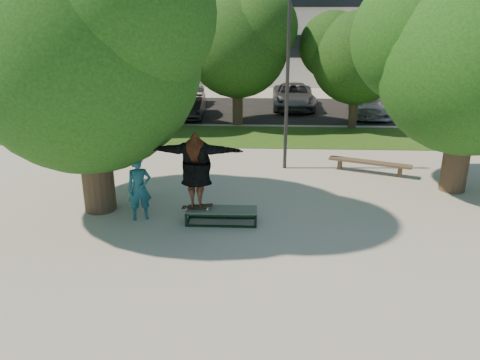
{
  "coord_description": "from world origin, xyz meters",
  "views": [
    {
      "loc": [
        0.16,
        -10.67,
        4.98
      ],
      "look_at": [
        -0.36,
        0.6,
        1.06
      ],
      "focal_mm": 35.0,
      "sensor_mm": 36.0,
      "label": 1
    }
  ],
  "objects_px": {
    "tree_left": "(81,42)",
    "lamppost": "(287,77)",
    "car_silver_a": "(181,94)",
    "car_dark": "(190,105)",
    "car_silver_b": "(369,101)",
    "bystander": "(139,188)",
    "bench": "(370,163)",
    "grind_box": "(222,216)",
    "car_grey": "(293,96)",
    "tree_right": "(469,51)"
  },
  "relations": [
    {
      "from": "lamppost",
      "to": "bystander",
      "type": "xyz_separation_m",
      "value": [
        -3.94,
        -4.57,
        -2.31
      ]
    },
    {
      "from": "tree_right",
      "to": "car_dark",
      "type": "bearing_deg",
      "value": 131.87
    },
    {
      "from": "tree_left",
      "to": "car_dark",
      "type": "height_order",
      "value": "tree_left"
    },
    {
      "from": "tree_left",
      "to": "grind_box",
      "type": "relative_size",
      "value": 3.95
    },
    {
      "from": "tree_left",
      "to": "lamppost",
      "type": "xyz_separation_m",
      "value": [
        5.29,
        3.91,
        -1.27
      ]
    },
    {
      "from": "bench",
      "to": "car_dark",
      "type": "relative_size",
      "value": 0.68
    },
    {
      "from": "tree_left",
      "to": "lamppost",
      "type": "height_order",
      "value": "tree_left"
    },
    {
      "from": "lamppost",
      "to": "bench",
      "type": "distance_m",
      "value": 4.01
    },
    {
      "from": "bystander",
      "to": "car_silver_a",
      "type": "relative_size",
      "value": 0.36
    },
    {
      "from": "lamppost",
      "to": "bystander",
      "type": "height_order",
      "value": "lamppost"
    },
    {
      "from": "tree_right",
      "to": "grind_box",
      "type": "distance_m",
      "value": 8.28
    },
    {
      "from": "bystander",
      "to": "bench",
      "type": "relative_size",
      "value": 0.63
    },
    {
      "from": "tree_right",
      "to": "car_silver_b",
      "type": "bearing_deg",
      "value": 89.78
    },
    {
      "from": "grind_box",
      "to": "car_dark",
      "type": "relative_size",
      "value": 0.46
    },
    {
      "from": "car_silver_a",
      "to": "car_dark",
      "type": "height_order",
      "value": "car_silver_a"
    },
    {
      "from": "lamppost",
      "to": "car_silver_a",
      "type": "relative_size",
      "value": 1.31
    },
    {
      "from": "car_silver_b",
      "to": "car_dark",
      "type": "bearing_deg",
      "value": -168.01
    },
    {
      "from": "car_silver_b",
      "to": "car_silver_a",
      "type": "bearing_deg",
      "value": 176.17
    },
    {
      "from": "car_silver_a",
      "to": "car_grey",
      "type": "distance_m",
      "value": 6.52
    },
    {
      "from": "grind_box",
      "to": "car_grey",
      "type": "bearing_deg",
      "value": 80.16
    },
    {
      "from": "car_grey",
      "to": "car_silver_b",
      "type": "relative_size",
      "value": 1.02
    },
    {
      "from": "tree_left",
      "to": "tree_right",
      "type": "distance_m",
      "value": 10.41
    },
    {
      "from": "car_silver_a",
      "to": "bench",
      "type": "bearing_deg",
      "value": -46.5
    },
    {
      "from": "car_dark",
      "to": "car_grey",
      "type": "height_order",
      "value": "car_grey"
    },
    {
      "from": "tree_left",
      "to": "lamppost",
      "type": "distance_m",
      "value": 6.7
    },
    {
      "from": "tree_right",
      "to": "car_silver_a",
      "type": "xyz_separation_m",
      "value": [
        -10.44,
        13.42,
        -3.3
      ]
    },
    {
      "from": "car_dark",
      "to": "bench",
      "type": "bearing_deg",
      "value": -53.57
    },
    {
      "from": "tree_left",
      "to": "car_silver_a",
      "type": "xyz_separation_m",
      "value": [
        -0.23,
        15.41,
        -3.63
      ]
    },
    {
      "from": "grind_box",
      "to": "bench",
      "type": "distance_m",
      "value": 6.32
    },
    {
      "from": "car_silver_a",
      "to": "tree_right",
      "type": "bearing_deg",
      "value": -43.57
    },
    {
      "from": "car_silver_a",
      "to": "grind_box",
      "type": "bearing_deg",
      "value": -68.59
    },
    {
      "from": "bench",
      "to": "car_dark",
      "type": "distance_m",
      "value": 11.78
    },
    {
      "from": "car_dark",
      "to": "car_grey",
      "type": "relative_size",
      "value": 0.77
    },
    {
      "from": "car_grey",
      "to": "grind_box",
      "type": "bearing_deg",
      "value": -98.98
    },
    {
      "from": "bystander",
      "to": "car_silver_b",
      "type": "distance_m",
      "value": 16.94
    },
    {
      "from": "bystander",
      "to": "car_dark",
      "type": "relative_size",
      "value": 0.43
    },
    {
      "from": "grind_box",
      "to": "bench",
      "type": "xyz_separation_m",
      "value": [
        4.65,
        4.28,
        0.16
      ]
    },
    {
      "from": "bystander",
      "to": "bench",
      "type": "bearing_deg",
      "value": 10.32
    },
    {
      "from": "car_grey",
      "to": "car_silver_b",
      "type": "bearing_deg",
      "value": -21.8
    },
    {
      "from": "grind_box",
      "to": "car_silver_a",
      "type": "height_order",
      "value": "car_silver_a"
    },
    {
      "from": "grind_box",
      "to": "bench",
      "type": "bearing_deg",
      "value": 42.66
    },
    {
      "from": "car_silver_a",
      "to": "lamppost",
      "type": "bearing_deg",
      "value": -55.81
    },
    {
      "from": "car_dark",
      "to": "car_silver_a",
      "type": "bearing_deg",
      "value": 105.66
    },
    {
      "from": "tree_left",
      "to": "lamppost",
      "type": "relative_size",
      "value": 1.16
    },
    {
      "from": "lamppost",
      "to": "grind_box",
      "type": "bearing_deg",
      "value": -111.03
    },
    {
      "from": "grind_box",
      "to": "bystander",
      "type": "relative_size",
      "value": 1.07
    },
    {
      "from": "car_dark",
      "to": "car_silver_b",
      "type": "distance_m",
      "value": 9.63
    },
    {
      "from": "lamppost",
      "to": "car_silver_a",
      "type": "distance_m",
      "value": 12.97
    },
    {
      "from": "car_silver_a",
      "to": "car_silver_b",
      "type": "xyz_separation_m",
      "value": [
        10.48,
        -1.66,
        -0.07
      ]
    },
    {
      "from": "bench",
      "to": "tree_left",
      "type": "bearing_deg",
      "value": -134.83
    }
  ]
}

